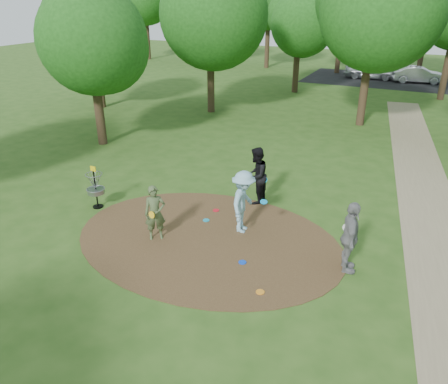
% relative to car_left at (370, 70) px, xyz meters
% --- Properties ---
extents(ground, '(100.00, 100.00, 0.00)m').
position_rel_car_left_xyz_m(ground, '(-0.24, -30.11, -0.72)').
color(ground, '#2D5119').
rests_on(ground, ground).
extents(dirt_clearing, '(8.40, 8.40, 0.02)m').
position_rel_car_left_xyz_m(dirt_clearing, '(-0.24, -30.11, -0.71)').
color(dirt_clearing, '#47301C').
rests_on(dirt_clearing, ground).
extents(footpath, '(7.55, 39.89, 0.01)m').
position_rel_car_left_xyz_m(footpath, '(6.26, -28.11, -0.72)').
color(footpath, '#8C7A5B').
rests_on(footpath, ground).
extents(parking_lot, '(14.00, 8.00, 0.01)m').
position_rel_car_left_xyz_m(parking_lot, '(1.76, -0.11, -0.72)').
color(parking_lot, black).
rests_on(parking_lot, ground).
extents(player_observer_with_disc, '(0.76, 0.72, 1.74)m').
position_rel_car_left_xyz_m(player_observer_with_disc, '(-1.67, -30.72, 0.15)').
color(player_observer_with_disc, '#485B34').
rests_on(player_observer_with_disc, ground).
extents(player_throwing_with_disc, '(1.26, 1.37, 2.02)m').
position_rel_car_left_xyz_m(player_throwing_with_disc, '(0.53, -29.14, 0.29)').
color(player_throwing_with_disc, '#8EBFD3').
rests_on(player_throwing_with_disc, ground).
extents(player_walking_with_disc, '(0.81, 1.02, 2.05)m').
position_rel_car_left_xyz_m(player_walking_with_disc, '(0.12, -27.03, 0.30)').
color(player_walking_with_disc, black).
rests_on(player_walking_with_disc, ground).
extents(player_waiting_with_disc, '(0.78, 1.28, 2.04)m').
position_rel_car_left_xyz_m(player_waiting_with_disc, '(3.92, -29.92, 0.29)').
color(player_waiting_with_disc, gray).
rests_on(player_waiting_with_disc, ground).
extents(disc_ground_cyan, '(0.22, 0.22, 0.02)m').
position_rel_car_left_xyz_m(disc_ground_cyan, '(-0.82, -29.08, -0.70)').
color(disc_ground_cyan, '#189BC4').
rests_on(disc_ground_cyan, dirt_clearing).
extents(disc_ground_blue, '(0.22, 0.22, 0.02)m').
position_rel_car_left_xyz_m(disc_ground_blue, '(1.25, -30.83, -0.70)').
color(disc_ground_blue, blue).
rests_on(disc_ground_blue, dirt_clearing).
extents(disc_ground_red, '(0.22, 0.22, 0.02)m').
position_rel_car_left_xyz_m(disc_ground_red, '(-0.84, -28.30, -0.70)').
color(disc_ground_red, red).
rests_on(disc_ground_red, dirt_clearing).
extents(car_left, '(4.31, 1.85, 1.45)m').
position_rel_car_left_xyz_m(car_left, '(0.00, 0.00, 0.00)').
color(car_left, '#B6B8BE').
rests_on(car_left, ground).
extents(car_right, '(4.22, 2.10, 1.33)m').
position_rel_car_left_xyz_m(car_right, '(3.90, -0.23, -0.06)').
color(car_right, '#B7B8C0').
rests_on(car_right, ground).
extents(disc_ground_orange, '(0.22, 0.22, 0.02)m').
position_rel_car_left_xyz_m(disc_ground_orange, '(2.18, -31.86, -0.70)').
color(disc_ground_orange, orange).
rests_on(disc_ground_orange, dirt_clearing).
extents(disc_golf_basket, '(0.63, 0.63, 1.54)m').
position_rel_car_left_xyz_m(disc_golf_basket, '(-4.74, -29.81, 0.15)').
color(disc_golf_basket, black).
rests_on(disc_golf_basket, ground).
extents(tree_ring, '(37.01, 45.34, 9.05)m').
position_rel_car_left_xyz_m(tree_ring, '(0.83, -21.71, 4.47)').
color(tree_ring, '#332316').
rests_on(tree_ring, ground).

